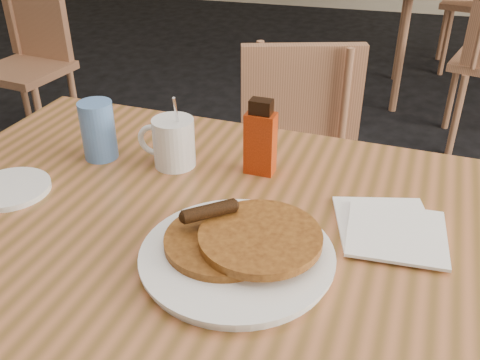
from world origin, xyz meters
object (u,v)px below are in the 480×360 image
at_px(blue_tumbler, 98,130).
at_px(chair_main_far, 293,159).
at_px(main_table, 217,242).
at_px(chair_wall_extra, 30,47).
at_px(coffee_mug, 173,142).
at_px(syrup_bottle, 260,140).
at_px(pancake_plate, 238,250).

bearing_deg(blue_tumbler, chair_main_far, 58.15).
height_order(main_table, blue_tumbler, blue_tumbler).
bearing_deg(chair_wall_extra, coffee_mug, -36.43).
height_order(syrup_bottle, blue_tumbler, syrup_bottle).
bearing_deg(blue_tumbler, coffee_mug, 3.40).
distance_m(main_table, chair_wall_extra, 2.17).
relative_size(main_table, syrup_bottle, 8.54).
bearing_deg(chair_main_far, chair_wall_extra, 134.26).
bearing_deg(main_table, blue_tumbler, 151.05).
height_order(chair_main_far, syrup_bottle, syrup_bottle).
distance_m(pancake_plate, syrup_bottle, 0.30).
bearing_deg(chair_main_far, blue_tumbler, -139.19).
distance_m(chair_wall_extra, pancake_plate, 2.28).
xyz_separation_m(main_table, syrup_bottle, (0.03, 0.21, 0.12)).
distance_m(pancake_plate, coffee_mug, 0.35).
bearing_deg(blue_tumbler, main_table, -28.95).
relative_size(chair_wall_extra, coffee_mug, 5.08).
xyz_separation_m(chair_main_far, chair_wall_extra, (-1.51, 0.82, 0.00)).
relative_size(main_table, blue_tumbler, 10.73).
bearing_deg(main_table, coffee_mug, 129.68).
height_order(main_table, syrup_bottle, syrup_bottle).
distance_m(chair_wall_extra, syrup_bottle, 2.06).
distance_m(coffee_mug, syrup_bottle, 0.19).
height_order(chair_wall_extra, syrup_bottle, syrup_bottle).
height_order(coffee_mug, blue_tumbler, coffee_mug).
bearing_deg(chair_wall_extra, syrup_bottle, -32.28).
relative_size(pancake_plate, coffee_mug, 1.92).
bearing_deg(pancake_plate, chair_main_far, 93.21).
xyz_separation_m(main_table, chair_main_far, (0.02, 0.74, -0.21)).
distance_m(chair_main_far, syrup_bottle, 0.62).
bearing_deg(pancake_plate, coffee_mug, 128.99).
relative_size(coffee_mug, syrup_bottle, 1.02).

